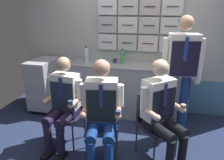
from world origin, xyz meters
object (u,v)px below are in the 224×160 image
object	(u,v)px
crew_member_by_counter	(162,108)
snack_banana	(168,64)
coffee_cup_white	(115,61)
crew_member_right	(102,109)
water_bottle_clear	(122,57)
crew_member_left	(63,100)
folding_chair_by_counter	(153,117)
folding_chair_left	(70,107)
folding_chair_right	(103,118)
service_trolley	(44,83)
crew_member_standing	(181,68)

from	to	relation	value
crew_member_by_counter	snack_banana	xyz separation A→B (m)	(0.08, 1.22, 0.23)
crew_member_by_counter	coffee_cup_white	bearing A→B (deg)	125.41
crew_member_right	water_bottle_clear	xyz separation A→B (m)	(-0.00, 1.35, 0.32)
coffee_cup_white	snack_banana	xyz separation A→B (m)	(0.91, 0.05, -0.02)
crew_member_left	snack_banana	bearing A→B (deg)	42.36
crew_member_right	coffee_cup_white	bearing A→B (deg)	95.63
folding_chair_by_counter	water_bottle_clear	world-z (taller)	water_bottle_clear
folding_chair_left	folding_chair_right	world-z (taller)	same
service_trolley	crew_member_left	xyz separation A→B (m)	(0.85, -0.97, 0.18)
folding_chair_by_counter	folding_chair_right	bearing A→B (deg)	-165.92
crew_member_left	folding_chair_by_counter	bearing A→B (deg)	6.23
crew_member_by_counter	snack_banana	bearing A→B (deg)	86.39
folding_chair_right	snack_banana	xyz separation A→B (m)	(0.80, 1.26, 0.43)
service_trolley	folding_chair_right	distance (m)	1.72
coffee_cup_white	crew_member_by_counter	bearing A→B (deg)	-54.59
crew_member_right	crew_member_standing	xyz separation A→B (m)	(0.92, 0.76, 0.35)
service_trolley	folding_chair_by_counter	xyz separation A→B (m)	(2.02, -0.85, 0.00)
crew_member_left	crew_member_right	bearing A→B (deg)	-17.36
folding_chair_left	snack_banana	distance (m)	1.77
folding_chair_left	folding_chair_by_counter	bearing A→B (deg)	-1.54
folding_chair_left	crew_member_left	bearing A→B (deg)	-95.47
service_trolley	water_bottle_clear	bearing A→B (deg)	7.63
folding_chair_left	coffee_cup_white	size ratio (longest dim) A/B	11.71
folding_chair_left	crew_member_by_counter	world-z (taller)	crew_member_by_counter
service_trolley	crew_member_standing	xyz separation A→B (m)	(2.35, -0.39, 0.56)
folding_chair_left	snack_banana	xyz separation A→B (m)	(1.34, 1.08, 0.43)
folding_chair_right	coffee_cup_white	world-z (taller)	coffee_cup_white
service_trolley	folding_chair_right	size ratio (longest dim) A/B	1.13
water_bottle_clear	snack_banana	bearing A→B (deg)	5.24
crew_member_by_counter	service_trolley	bearing A→B (deg)	155.64
coffee_cup_white	folding_chair_right	bearing A→B (deg)	-84.97
service_trolley	crew_member_right	size ratio (longest dim) A/B	0.73
crew_member_right	snack_banana	size ratio (longest dim) A/B	7.49
crew_member_right	folding_chair_right	bearing A→B (deg)	100.26
crew_member_left	crew_member_right	size ratio (longest dim) A/B	0.97
crew_member_left	water_bottle_clear	distance (m)	1.35
service_trolley	crew_member_right	distance (m)	1.85
crew_member_by_counter	coffee_cup_white	distance (m)	1.46
coffee_cup_white	folding_chair_by_counter	bearing A→B (deg)	-55.44
crew_member_by_counter	folding_chair_by_counter	bearing A→B (deg)	132.35
folding_chair_left	water_bottle_clear	bearing A→B (deg)	60.79
service_trolley	crew_member_left	size ratio (longest dim) A/B	0.75
crew_member_standing	water_bottle_clear	xyz separation A→B (m)	(-0.93, 0.58, -0.03)
folding_chair_by_counter	crew_member_standing	size ratio (longest dim) A/B	0.47
crew_member_by_counter	crew_member_standing	size ratio (longest dim) A/B	0.73
service_trolley	snack_banana	bearing A→B (deg)	6.79
folding_chair_by_counter	water_bottle_clear	distance (m)	1.31
crew_member_right	folding_chair_by_counter	distance (m)	0.70
crew_member_left	crew_member_standing	world-z (taller)	crew_member_standing
folding_chair_left	folding_chair_right	bearing A→B (deg)	-19.14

